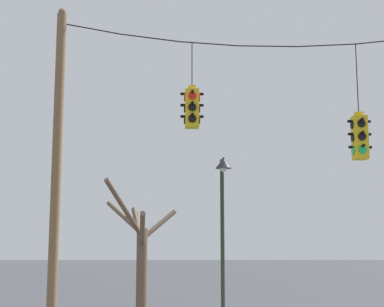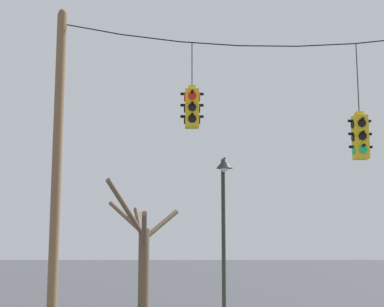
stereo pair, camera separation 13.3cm
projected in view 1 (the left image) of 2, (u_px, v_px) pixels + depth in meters
utility_pole_left at (56, 173)px, 14.24m from camera, size 0.24×0.24×8.40m
span_wire at (268, 40)px, 14.98m from camera, size 10.48×0.03×0.56m
traffic_light_over_intersection at (192, 108)px, 14.62m from camera, size 0.58×0.58×2.20m
traffic_light_near_right_pole at (360, 137)px, 14.68m from camera, size 0.58×0.58×2.99m
street_lamp at (223, 202)px, 17.34m from camera, size 0.48×0.83×5.05m
bare_tree at (139, 248)px, 21.53m from camera, size 2.86×4.32×4.77m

